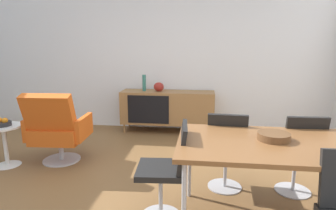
# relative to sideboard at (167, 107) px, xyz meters

# --- Properties ---
(ground_plane) EXTENTS (8.32, 8.32, 0.00)m
(ground_plane) POSITION_rel_sideboard_xyz_m (-0.35, -2.30, -0.44)
(ground_plane) COLOR brown
(wall_back) EXTENTS (6.80, 0.12, 2.80)m
(wall_back) POSITION_rel_sideboard_xyz_m (-0.35, 0.30, 0.96)
(wall_back) COLOR white
(wall_back) RESTS_ON ground_plane
(sideboard) EXTENTS (1.60, 0.45, 0.72)m
(sideboard) POSITION_rel_sideboard_xyz_m (0.00, 0.00, 0.00)
(sideboard) COLOR olive
(sideboard) RESTS_ON ground_plane
(vase_cobalt) EXTENTS (0.18, 0.18, 0.15)m
(vase_cobalt) POSITION_rel_sideboard_xyz_m (-0.15, 0.00, 0.36)
(vase_cobalt) COLOR maroon
(vase_cobalt) RESTS_ON sideboard
(vase_sculptural_dark) EXTENTS (0.06, 0.06, 0.28)m
(vase_sculptural_dark) POSITION_rel_sideboard_xyz_m (-0.41, 0.00, 0.42)
(vase_sculptural_dark) COLOR #337266
(vase_sculptural_dark) RESTS_ON sideboard
(dining_table) EXTENTS (1.60, 0.90, 0.74)m
(dining_table) POSITION_rel_sideboard_xyz_m (1.22, -2.52, 0.26)
(dining_table) COLOR brown
(dining_table) RESTS_ON ground_plane
(wooden_bowl_on_table) EXTENTS (0.26, 0.26, 0.06)m
(wooden_bowl_on_table) POSITION_rel_sideboard_xyz_m (1.19, -2.47, 0.33)
(wooden_bowl_on_table) COLOR brown
(wooden_bowl_on_table) RESTS_ON dining_table
(dining_chair_back_left) EXTENTS (0.43, 0.45, 0.86)m
(dining_chair_back_left) POSITION_rel_sideboard_xyz_m (0.86, -1.96, 0.03)
(dining_chair_back_left) COLOR black
(dining_chair_back_left) RESTS_ON ground_plane
(dining_chair_near_window) EXTENTS (0.45, 0.43, 0.86)m
(dining_chair_near_window) POSITION_rel_sideboard_xyz_m (0.33, -2.52, 0.03)
(dining_chair_near_window) COLOR black
(dining_chair_near_window) RESTS_ON ground_plane
(dining_chair_back_right) EXTENTS (0.42, 0.44, 0.86)m
(dining_chair_back_right) POSITION_rel_sideboard_xyz_m (1.57, -1.96, 0.03)
(dining_chair_back_right) COLOR black
(dining_chair_back_right) RESTS_ON ground_plane
(lounge_chair_red) EXTENTS (0.75, 0.69, 0.95)m
(lounge_chair_red) POSITION_rel_sideboard_xyz_m (-1.22, -1.51, 0.03)
(lounge_chair_red) COLOR #D85919
(lounge_chair_red) RESTS_ON ground_plane
(side_table_round) EXTENTS (0.44, 0.44, 0.52)m
(side_table_round) POSITION_rel_sideboard_xyz_m (-1.84, -1.68, -0.12)
(side_table_round) COLOR white
(side_table_round) RESTS_ON ground_plane
(fruit_bowl) EXTENTS (0.20, 0.20, 0.11)m
(fruit_bowl) POSITION_rel_sideboard_xyz_m (-1.84, -1.68, 0.12)
(fruit_bowl) COLOR #262628
(fruit_bowl) RESTS_ON side_table_round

